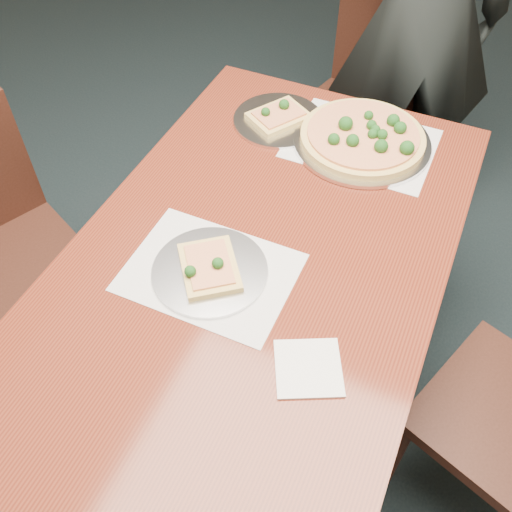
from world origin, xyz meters
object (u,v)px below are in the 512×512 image
at_px(diner, 423,15).
at_px(dining_table, 256,279).
at_px(chair_far, 363,96).
at_px(slice_plate_near, 210,269).
at_px(slice_plate_far, 279,118).
at_px(pizza_pan, 363,138).

bearing_deg(diner, dining_table, 61.81).
xyz_separation_m(dining_table, chair_far, (-0.04, 1.12, -0.14)).
height_order(dining_table, diner, diner).
distance_m(dining_table, diner, 1.17).
relative_size(dining_table, chair_far, 1.65).
bearing_deg(chair_far, dining_table, -73.71).
bearing_deg(slice_plate_near, dining_table, 49.60).
relative_size(slice_plate_near, slice_plate_far, 1.00).
bearing_deg(slice_plate_near, slice_plate_far, 97.48).
bearing_deg(pizza_pan, slice_plate_near, -106.86).
xyz_separation_m(diner, slice_plate_near, (-0.20, -1.24, -0.10)).
bearing_deg(dining_table, chair_far, 91.82).
relative_size(dining_table, diner, 0.87).
relative_size(diner, pizza_pan, 4.25).
xyz_separation_m(diner, pizza_pan, (-0.01, -0.62, -0.09)).
height_order(dining_table, slice_plate_near, slice_plate_near).
distance_m(pizza_pan, slice_plate_far, 0.27).
bearing_deg(pizza_pan, slice_plate_far, 179.77).
xyz_separation_m(pizza_pan, slice_plate_far, (-0.27, 0.00, -0.01)).
distance_m(dining_table, slice_plate_near, 0.16).
xyz_separation_m(chair_far, diner, (0.15, 0.03, 0.35)).
relative_size(diner, slice_plate_far, 6.17).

